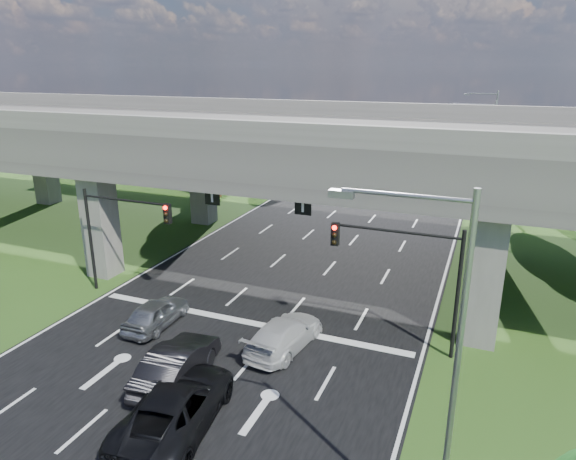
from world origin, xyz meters
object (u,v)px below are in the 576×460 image
Objects in this scene: streetlight_far at (484,157)px; car_dark at (177,364)px; signal_right at (408,264)px; car_silver at (156,313)px; signal_left at (119,225)px; streetlight_near at (440,355)px; streetlight_beyond at (489,132)px; car_white at (284,334)px; car_trailing at (176,406)px.

car_dark is (-10.39, -26.17, -4.99)m from streetlight_far.
streetlight_far is 28.59m from car_dark.
car_silver is at bearing -168.17° from signal_right.
signal_right is at bearing 0.00° from signal_left.
signal_right is 0.60× the size of streetlight_near.
streetlight_far is (17.92, 20.06, 1.66)m from signal_left.
streetlight_beyond is (0.00, 46.00, 0.00)m from streetlight_near.
streetlight_near is 2.03× the size of car_white.
car_dark is (7.53, -6.11, -3.33)m from signal_left.
streetlight_beyond is 39.12m from car_white.
signal_left is 1.45× the size of car_silver.
car_dark is 2.78m from car_trailing.
signal_right is 1.20× the size of car_dark.
signal_left is at bearing -44.78° from car_dark.
car_silver is (3.88, -2.47, -3.45)m from signal_left.
car_silver is at bearing 11.18° from car_white.
streetlight_near is 1.66× the size of car_trailing.
streetlight_beyond is (2.27, 36.06, 1.66)m from signal_right.
streetlight_near is at bearing 154.03° from car_dark.
streetlight_far reaches higher than signal_left.
streetlight_beyond is at bearing -109.57° from car_dark.
signal_left is at bearing 150.98° from streetlight_near.
streetlight_far is at bearing -117.38° from car_dark.
streetlight_beyond is (17.92, 36.06, 1.66)m from signal_left.
car_trailing is at bearing -107.31° from streetlight_far.
streetlight_near is at bearing -90.00° from streetlight_far.
signal_left reaches higher than car_trailing.
streetlight_near reaches higher than car_silver.
car_white is 0.82× the size of car_trailing.
car_silver is at bearing -57.21° from car_trailing.
car_white is at bearing -158.00° from signal_right.
signal_left reaches higher than car_white.
car_dark is at bearing 60.46° from car_white.
car_dark reaches higher than car_white.
signal_right is 10.69m from car_dark.
signal_right is 1.45× the size of car_silver.
streetlight_beyond is at bearing 86.39° from signal_right.
streetlight_near is 30.00m from streetlight_far.
streetlight_beyond is 2.42× the size of car_silver.
signal_left is 0.60× the size of streetlight_beyond.
car_dark is at bearing -143.04° from signal_right.
signal_left is at bearing -116.43° from streetlight_beyond.
streetlight_near reaches higher than signal_right.
signal_left is 5.75m from car_silver.
streetlight_beyond is 41.32m from car_silver.
streetlight_near is (17.92, -9.94, 1.66)m from signal_left.
car_trailing is at bearing 170.42° from streetlight_near.
streetlight_near is at bearing 150.70° from car_silver.
car_trailing is at bearing -128.06° from signal_right.
signal_left is 1.22× the size of car_white.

